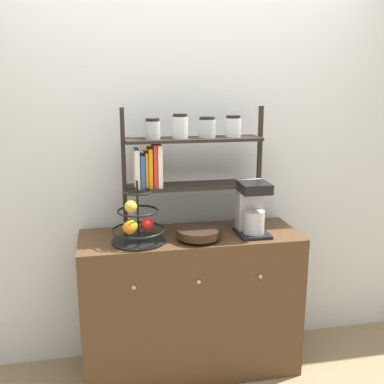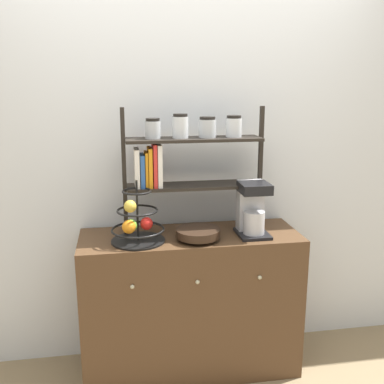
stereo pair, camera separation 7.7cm
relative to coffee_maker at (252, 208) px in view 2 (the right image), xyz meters
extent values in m
cube|color=silver|center=(-0.36, 0.32, 0.25)|extent=(7.00, 0.05, 2.60)
cube|color=#4C331E|center=(-0.36, 0.05, -0.61)|extent=(1.31, 0.46, 0.89)
sphere|color=#B2AD8C|center=(-0.72, -0.19, -0.36)|extent=(0.02, 0.02, 0.02)
sphere|color=#B2AD8C|center=(-0.36, -0.19, -0.36)|extent=(0.02, 0.02, 0.02)
sphere|color=#B2AD8C|center=(0.00, -0.19, -0.36)|extent=(0.02, 0.02, 0.02)
cube|color=black|center=(0.00, -0.02, -0.15)|extent=(0.18, 0.22, 0.02)
cube|color=#B7B7BC|center=(0.00, 0.04, 0.01)|extent=(0.15, 0.09, 0.30)
cylinder|color=#B7B7BC|center=(0.00, -0.04, -0.07)|extent=(0.13, 0.13, 0.13)
cube|color=black|center=(0.00, -0.03, 0.13)|extent=(0.17, 0.18, 0.06)
cylinder|color=black|center=(-0.68, -0.02, -0.15)|extent=(0.31, 0.31, 0.01)
cylinder|color=black|center=(-0.68, -0.02, 0.02)|extent=(0.01, 0.01, 0.35)
torus|color=black|center=(-0.68, -0.02, -0.09)|extent=(0.30, 0.30, 0.01)
torus|color=black|center=(-0.68, -0.02, 0.02)|extent=(0.23, 0.23, 0.01)
torus|color=black|center=(-0.68, -0.02, 0.14)|extent=(0.17, 0.17, 0.01)
sphere|color=red|center=(-0.63, -0.03, -0.05)|extent=(0.07, 0.07, 0.07)
sphere|color=#6BAD33|center=(-0.72, -0.05, -0.05)|extent=(0.07, 0.07, 0.07)
sphere|color=orange|center=(-0.73, -0.08, -0.05)|extent=(0.08, 0.08, 0.08)
ellipsoid|color=yellow|center=(-0.71, 0.02, 0.05)|extent=(0.05, 0.15, 0.04)
sphere|color=gold|center=(-0.72, -0.05, 0.06)|extent=(0.07, 0.07, 0.07)
cylinder|color=black|center=(-0.33, -0.05, -0.15)|extent=(0.14, 0.14, 0.02)
cylinder|color=black|center=(-0.33, -0.05, -0.12)|extent=(0.26, 0.26, 0.05)
cube|color=black|center=(-0.74, 0.11, 0.22)|extent=(0.02, 0.02, 0.75)
cube|color=black|center=(0.08, 0.11, 0.22)|extent=(0.02, 0.02, 0.75)
cube|color=black|center=(-0.33, 0.11, 0.13)|extent=(0.79, 0.20, 0.02)
cube|color=black|center=(-0.33, 0.11, 0.40)|extent=(0.79, 0.20, 0.02)
cube|color=white|center=(-0.67, 0.11, 0.25)|extent=(0.03, 0.15, 0.22)
cube|color=#2D599E|center=(-0.64, 0.11, 0.23)|extent=(0.02, 0.15, 0.19)
cube|color=orange|center=(-0.61, 0.11, 0.24)|extent=(0.02, 0.14, 0.20)
cube|color=orange|center=(-0.59, 0.11, 0.25)|extent=(0.02, 0.15, 0.23)
cube|color=red|center=(-0.57, 0.11, 0.26)|extent=(0.02, 0.16, 0.25)
cube|color=white|center=(-0.54, 0.11, 0.26)|extent=(0.03, 0.16, 0.25)
cylinder|color=#ADB2B7|center=(-0.57, 0.11, 0.46)|extent=(0.09, 0.09, 0.10)
cylinder|color=black|center=(-0.57, 0.11, 0.52)|extent=(0.08, 0.08, 0.02)
cylinder|color=silver|center=(-0.41, 0.11, 0.47)|extent=(0.09, 0.09, 0.12)
cylinder|color=black|center=(-0.41, 0.11, 0.54)|extent=(0.08, 0.08, 0.02)
cylinder|color=#ADB2B7|center=(-0.25, 0.11, 0.46)|extent=(0.10, 0.10, 0.10)
cylinder|color=black|center=(-0.25, 0.11, 0.52)|extent=(0.09, 0.09, 0.02)
cylinder|color=silver|center=(-0.09, 0.11, 0.47)|extent=(0.09, 0.09, 0.11)
cylinder|color=black|center=(-0.09, 0.11, 0.53)|extent=(0.08, 0.08, 0.02)
camera|label=1|loc=(-0.86, -2.45, 0.72)|focal=42.00mm
camera|label=2|loc=(-0.78, -2.46, 0.72)|focal=42.00mm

